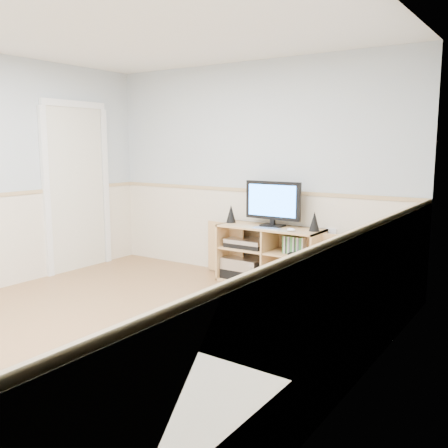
% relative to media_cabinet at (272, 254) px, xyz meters
% --- Properties ---
extents(room, '(4.04, 4.54, 2.54)m').
position_rel_media_cabinet_xyz_m(room, '(-0.44, -1.93, 0.88)').
color(room, '#A67F4A').
rests_on(room, ground).
extents(media_cabinet, '(1.85, 0.44, 0.65)m').
position_rel_media_cabinet_xyz_m(media_cabinet, '(0.00, 0.00, 0.00)').
color(media_cabinet, tan).
rests_on(media_cabinet, floor).
extents(monitor, '(0.66, 0.18, 0.50)m').
position_rel_media_cabinet_xyz_m(monitor, '(0.00, -0.01, 0.59)').
color(monitor, black).
rests_on(monitor, media_cabinet).
extents(speaker_left, '(0.11, 0.11, 0.21)m').
position_rel_media_cabinet_xyz_m(speaker_left, '(-0.53, -0.03, 0.42)').
color(speaker_left, black).
rests_on(speaker_left, media_cabinet).
extents(speaker_right, '(0.11, 0.11, 0.21)m').
position_rel_media_cabinet_xyz_m(speaker_right, '(0.51, -0.03, 0.42)').
color(speaker_right, black).
rests_on(speaker_right, media_cabinet).
extents(keyboard, '(0.31, 0.16, 0.01)m').
position_rel_media_cabinet_xyz_m(keyboard, '(0.03, -0.19, 0.32)').
color(keyboard, silver).
rests_on(keyboard, media_cabinet).
extents(mouse, '(0.10, 0.07, 0.04)m').
position_rel_media_cabinet_xyz_m(mouse, '(0.32, -0.19, 0.34)').
color(mouse, white).
rests_on(mouse, media_cabinet).
extents(av_components, '(0.53, 0.34, 0.47)m').
position_rel_media_cabinet_xyz_m(av_components, '(-0.32, -0.05, -0.11)').
color(av_components, black).
rests_on(av_components, media_cabinet).
extents(game_consoles, '(0.46, 0.31, 0.11)m').
position_rel_media_cabinet_xyz_m(game_consoles, '(0.30, -0.07, -0.26)').
color(game_consoles, white).
rests_on(game_consoles, media_cabinet).
extents(game_cases, '(0.24, 0.14, 0.19)m').
position_rel_media_cabinet_xyz_m(game_cases, '(0.32, -0.07, 0.15)').
color(game_cases, '#3F8C3F').
rests_on(game_cases, media_cabinet).
extents(wall_outlet, '(0.12, 0.03, 0.12)m').
position_rel_media_cabinet_xyz_m(wall_outlet, '(0.62, 0.18, 0.27)').
color(wall_outlet, white).
rests_on(wall_outlet, wall_back).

